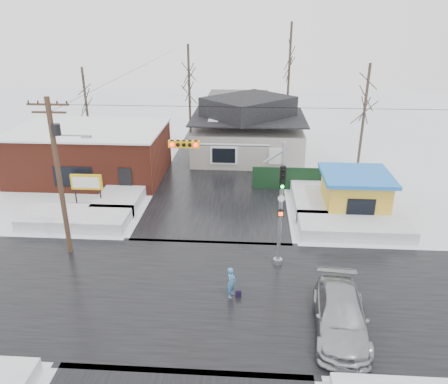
# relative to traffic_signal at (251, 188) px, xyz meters

# --- Properties ---
(ground) EXTENTS (120.00, 120.00, 0.00)m
(ground) POSITION_rel_traffic_signal_xyz_m (-2.43, -2.97, -4.54)
(ground) COLOR white
(ground) RESTS_ON ground
(road_ns) EXTENTS (10.00, 120.00, 0.02)m
(road_ns) POSITION_rel_traffic_signal_xyz_m (-2.43, -2.97, -4.53)
(road_ns) COLOR black
(road_ns) RESTS_ON ground
(road_ew) EXTENTS (120.00, 10.00, 0.02)m
(road_ew) POSITION_rel_traffic_signal_xyz_m (-2.43, -2.97, -4.53)
(road_ew) COLOR black
(road_ew) RESTS_ON ground
(snowbank_nw) EXTENTS (7.00, 3.00, 0.80)m
(snowbank_nw) POSITION_rel_traffic_signal_xyz_m (-11.43, 4.03, -4.14)
(snowbank_nw) COLOR white
(snowbank_nw) RESTS_ON ground
(snowbank_ne) EXTENTS (7.00, 3.00, 0.80)m
(snowbank_ne) POSITION_rel_traffic_signal_xyz_m (6.57, 4.03, -4.14)
(snowbank_ne) COLOR white
(snowbank_ne) RESTS_ON ground
(snowbank_nside_w) EXTENTS (3.00, 8.00, 0.80)m
(snowbank_nside_w) POSITION_rel_traffic_signal_xyz_m (-9.43, 9.03, -4.14)
(snowbank_nside_w) COLOR white
(snowbank_nside_w) RESTS_ON ground
(snowbank_nside_e) EXTENTS (3.00, 8.00, 0.80)m
(snowbank_nside_e) POSITION_rel_traffic_signal_xyz_m (4.57, 9.03, -4.14)
(snowbank_nside_e) COLOR white
(snowbank_nside_e) RESTS_ON ground
(traffic_signal) EXTENTS (6.05, 0.68, 7.00)m
(traffic_signal) POSITION_rel_traffic_signal_xyz_m (0.00, 0.00, 0.00)
(traffic_signal) COLOR gray
(traffic_signal) RESTS_ON ground
(utility_pole) EXTENTS (3.15, 0.44, 9.00)m
(utility_pole) POSITION_rel_traffic_signal_xyz_m (-10.36, 0.53, 0.57)
(utility_pole) COLOR #382619
(utility_pole) RESTS_ON ground
(brick_building) EXTENTS (12.20, 8.20, 4.12)m
(brick_building) POSITION_rel_traffic_signal_xyz_m (-13.43, 13.03, -2.46)
(brick_building) COLOR maroon
(brick_building) RESTS_ON ground
(marquee_sign) EXTENTS (2.20, 0.21, 2.55)m
(marquee_sign) POSITION_rel_traffic_signal_xyz_m (-11.43, 6.53, -2.62)
(marquee_sign) COLOR black
(marquee_sign) RESTS_ON ground
(house) EXTENTS (10.40, 8.40, 5.76)m
(house) POSITION_rel_traffic_signal_xyz_m (-0.43, 19.03, -1.92)
(house) COLOR #A6A096
(house) RESTS_ON ground
(kiosk) EXTENTS (4.60, 4.60, 2.88)m
(kiosk) POSITION_rel_traffic_signal_xyz_m (7.07, 7.03, -3.08)
(kiosk) COLOR gold
(kiosk) RESTS_ON ground
(fence) EXTENTS (8.00, 0.12, 1.80)m
(fence) POSITION_rel_traffic_signal_xyz_m (4.07, 11.03, -3.64)
(fence) COLOR black
(fence) RESTS_ON ground
(tree_far_left) EXTENTS (3.00, 3.00, 10.00)m
(tree_far_left) POSITION_rel_traffic_signal_xyz_m (-6.43, 23.03, 3.41)
(tree_far_left) COLOR #332821
(tree_far_left) RESTS_ON ground
(tree_far_mid) EXTENTS (3.00, 3.00, 12.00)m
(tree_far_mid) POSITION_rel_traffic_signal_xyz_m (3.57, 25.03, 5.00)
(tree_far_mid) COLOR #332821
(tree_far_mid) RESTS_ON ground
(tree_far_right) EXTENTS (3.00, 3.00, 9.00)m
(tree_far_right) POSITION_rel_traffic_signal_xyz_m (9.57, 17.03, 2.62)
(tree_far_right) COLOR #332821
(tree_far_right) RESTS_ON ground
(tree_far_west) EXTENTS (3.00, 3.00, 8.00)m
(tree_far_west) POSITION_rel_traffic_signal_xyz_m (-16.43, 21.03, 1.82)
(tree_far_west) COLOR #332821
(tree_far_west) RESTS_ON ground
(pedestrian) EXTENTS (0.55, 0.68, 1.59)m
(pedestrian) POSITION_rel_traffic_signal_xyz_m (-0.86, -3.14, -3.74)
(pedestrian) COLOR teal
(pedestrian) RESTS_ON ground
(car) EXTENTS (2.65, 5.59, 1.57)m
(car) POSITION_rel_traffic_signal_xyz_m (4.00, -5.29, -3.75)
(car) COLOR #9DA1A4
(car) RESTS_ON ground
(shopping_bag) EXTENTS (0.30, 0.16, 0.35)m
(shopping_bag) POSITION_rel_traffic_signal_xyz_m (-0.51, -3.18, -4.36)
(shopping_bag) COLOR black
(shopping_bag) RESTS_ON ground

